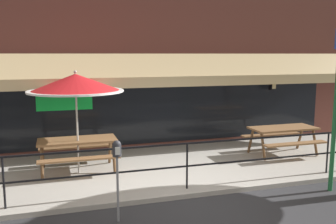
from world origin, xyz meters
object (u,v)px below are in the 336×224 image
object	(u,v)px
picnic_table_left	(78,146)
patio_umbrella_left	(76,84)
parking_meter_near	(117,156)
picnic_table_centre	(283,133)

from	to	relation	value
picnic_table_left	patio_umbrella_left	xyz separation A→B (m)	(0.00, -0.16, 1.47)
parking_meter_near	patio_umbrella_left	bearing A→B (deg)	100.34
patio_umbrella_left	parking_meter_near	world-z (taller)	patio_umbrella_left
picnic_table_left	parking_meter_near	xyz separation A→B (m)	(0.48, -2.77, 0.44)
picnic_table_left	patio_umbrella_left	distance (m)	1.48
picnic_table_centre	patio_umbrella_left	xyz separation A→B (m)	(-5.46, 0.02, 1.47)
patio_umbrella_left	parking_meter_near	bearing A→B (deg)	-79.66
picnic_table_left	parking_meter_near	world-z (taller)	parking_meter_near
patio_umbrella_left	parking_meter_near	xyz separation A→B (m)	(0.48, -2.61, -1.03)
patio_umbrella_left	parking_meter_near	size ratio (longest dim) A/B	1.67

